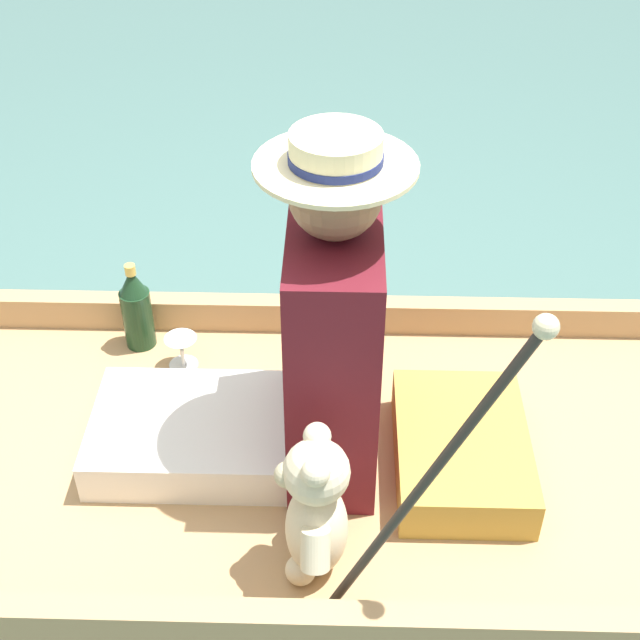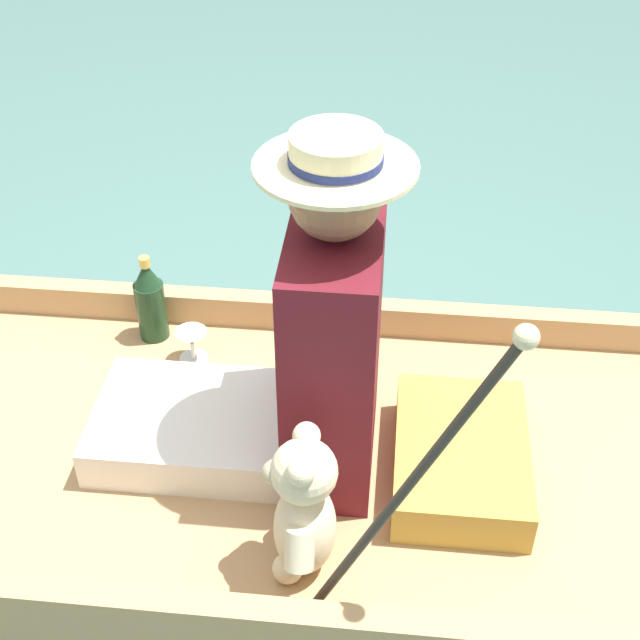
# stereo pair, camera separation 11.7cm
# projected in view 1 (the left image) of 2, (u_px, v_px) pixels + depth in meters

# --- Properties ---
(ground_plane) EXTENTS (16.00, 16.00, 0.00)m
(ground_plane) POSITION_uv_depth(u_px,v_px,m) (271.00, 494.00, 2.35)
(ground_plane) COLOR #476B66
(punt_boat) EXTENTS (1.09, 2.94, 0.25)m
(punt_boat) POSITION_uv_depth(u_px,v_px,m) (270.00, 472.00, 2.29)
(punt_boat) COLOR tan
(punt_boat) RESTS_ON ground_plane
(seat_cushion) EXTENTS (0.46, 0.32, 0.12)m
(seat_cushion) POSITION_uv_depth(u_px,v_px,m) (461.00, 450.00, 2.18)
(seat_cushion) COLOR #B7933D
(seat_cushion) RESTS_ON punt_boat
(seated_person) EXTENTS (0.40, 0.77, 0.88)m
(seated_person) POSITION_uv_depth(u_px,v_px,m) (298.00, 354.00, 2.06)
(seated_person) COLOR white
(seated_person) RESTS_ON punt_boat
(teddy_bear) EXTENTS (0.27, 0.16, 0.38)m
(teddy_bear) POSITION_uv_depth(u_px,v_px,m) (315.00, 510.00, 1.88)
(teddy_bear) COLOR beige
(teddy_bear) RESTS_ON punt_boat
(wine_glass) EXTENTS (0.09, 0.09, 0.10)m
(wine_glass) POSITION_uv_depth(u_px,v_px,m) (181.00, 346.00, 2.47)
(wine_glass) COLOR silver
(wine_glass) RESTS_ON punt_boat
(walking_cane) EXTENTS (0.04, 0.37, 0.81)m
(walking_cane) POSITION_uv_depth(u_px,v_px,m) (442.00, 461.00, 1.60)
(walking_cane) COLOR #2D2823
(walking_cane) RESTS_ON punt_boat
(champagne_bottle) EXTENTS (0.09, 0.09, 0.28)m
(champagne_bottle) POSITION_uv_depth(u_px,v_px,m) (136.00, 309.00, 2.52)
(champagne_bottle) COLOR #19381E
(champagne_bottle) RESTS_ON punt_boat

